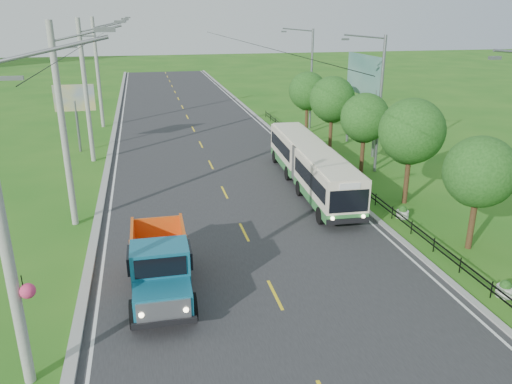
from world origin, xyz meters
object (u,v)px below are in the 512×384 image
object	(u,v)px
pole_mid	(86,91)
streetlight_far	(310,76)
dump_truck	(160,262)
tree_second	(478,175)
planter_near	(403,213)
pole_nearest	(5,228)
streetlight_mid	(378,100)
pole_far	(98,73)
billboard_left	(75,102)
pole_near	(64,127)
planter_far	(307,141)
billboard_right	(364,81)
planter_mid	(345,169)
tree_fifth	(332,101)
tree_back	(308,93)
tree_fourth	(365,120)
planter_front	(505,289)
tree_third	(411,134)
bus	(311,163)

from	to	relation	value
pole_mid	streetlight_far	distance (m)	20.16
pole_mid	dump_truck	xyz separation A→B (m)	(4.01, -19.94, -3.71)
tree_second	planter_near	xyz separation A→B (m)	(-1.26, 3.86, -3.23)
pole_nearest	streetlight_mid	world-z (taller)	pole_nearest
pole_far	billboard_left	world-z (taller)	pole_far
pole_near	planter_far	size ratio (longest dim) A/B	14.93
streetlight_mid	planter_near	distance (m)	9.46
pole_far	planter_far	world-z (taller)	pole_far
tree_second	billboard_right	xyz separation A→B (m)	(2.44, 17.86, 1.83)
planter_mid	pole_nearest	bearing A→B (deg)	-134.73
tree_fifth	tree_back	bearing A→B (deg)	90.00
planter_far	billboard_left	xyz separation A→B (m)	(-18.10, 2.00, 3.58)
tree_fifth	dump_truck	bearing A→B (deg)	-126.47
pole_mid	planter_near	distance (m)	23.08
dump_truck	tree_fourth	bearing A→B (deg)	43.33
planter_mid	tree_second	bearing A→B (deg)	-83.95
planter_front	planter_far	size ratio (longest dim) A/B	1.00
planter_near	planter_far	distance (m)	16.00
tree_fourth	billboard_right	size ratio (longest dim) A/B	0.74
pole_mid	planter_front	distance (m)	28.92
streetlight_mid	planter_mid	bearing A→B (deg)	-180.00
streetlight_far	dump_truck	xyz separation A→B (m)	(-14.89, -26.94, -3.52)
billboard_left	dump_truck	distance (m)	23.66
pole_nearest	pole_far	world-z (taller)	same
pole_mid	billboard_left	xyz separation A→B (m)	(-1.24, 3.00, -1.23)
planter_near	billboard_right	world-z (taller)	billboard_right
tree_third	dump_truck	bearing A→B (deg)	-153.35
streetlight_mid	streetlight_far	xyz separation A→B (m)	(0.00, 14.00, 0.00)
billboard_left	tree_fifth	bearing A→B (deg)	-11.28
tree_back	billboard_right	bearing A→B (deg)	-68.30
pole_nearest	tree_fourth	size ratio (longest dim) A/B	1.85
billboard_left	pole_nearest	bearing A→B (deg)	-87.33
pole_far	streetlight_mid	bearing A→B (deg)	-45.14
pole_mid	planter_near	bearing A→B (deg)	-41.65
planter_mid	tree_back	bearing A→B (deg)	84.09
tree_fourth	bus	distance (m)	5.49
pole_far	tree_fourth	distance (m)	26.20
pole_near	tree_second	size ratio (longest dim) A/B	1.89
tree_fifth	planter_front	bearing A→B (deg)	-93.25
pole_nearest	tree_second	bearing A→B (deg)	15.86
tree_third	streetlight_far	xyz separation A→B (m)	(0.79, 19.86, 0.92)
pole_nearest	tree_back	xyz separation A→B (m)	(18.10, 29.14, -1.28)
pole_far	tree_third	distance (m)	30.78
tree_third	tree_fourth	distance (m)	6.01
planter_near	tree_third	bearing A→B (deg)	59.59
tree_third	planter_far	distance (m)	14.40
tree_back	planter_front	distance (m)	28.37
pole_far	billboard_right	xyz separation A→B (m)	(20.56, -13.00, 0.25)
streetlight_mid	bus	bearing A→B (deg)	-156.64
pole_mid	pole_far	world-z (taller)	same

